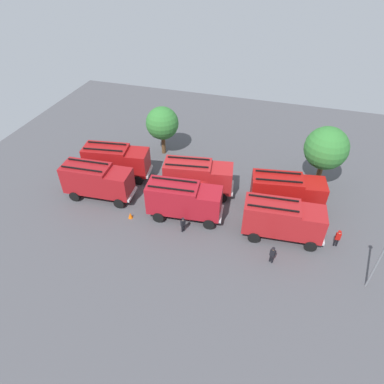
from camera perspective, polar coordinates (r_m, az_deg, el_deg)
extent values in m
plane|color=#4C4C51|center=(34.96, 0.00, -1.79)|extent=(55.91, 55.91, 0.00)
cube|color=maroon|center=(34.78, -12.07, 1.38)|extent=(2.35, 2.64, 2.60)
cube|color=#8C9EAD|center=(34.21, -10.52, 1.57)|extent=(0.22, 2.13, 1.46)
cube|color=maroon|center=(36.16, -17.19, 2.29)|extent=(4.95, 2.80, 2.90)
cube|color=black|center=(35.78, -17.17, 4.96)|extent=(4.32, 0.40, 0.12)
cube|color=black|center=(34.82, -18.17, 3.72)|extent=(4.32, 0.40, 0.12)
cube|color=silver|center=(35.04, -10.03, -0.37)|extent=(0.35, 2.38, 0.28)
cylinder|color=black|center=(36.48, -10.75, 0.52)|extent=(1.12, 0.42, 1.10)
cylinder|color=black|center=(34.82, -12.18, -1.86)|extent=(1.12, 0.42, 1.10)
cylinder|color=black|center=(38.50, -17.51, 1.51)|extent=(1.12, 0.42, 1.10)
cylinder|color=black|center=(36.92, -19.16, -0.69)|extent=(1.12, 0.42, 1.10)
cube|color=#A41520|center=(31.71, 2.94, -1.87)|extent=(2.43, 2.70, 2.60)
cube|color=#8C9EAD|center=(31.42, 4.85, -1.67)|extent=(0.29, 2.12, 1.46)
cube|color=#A41520|center=(32.13, -3.23, -0.89)|extent=(5.02, 2.95, 2.90)
cube|color=black|center=(31.69, -3.04, 2.08)|extent=(4.31, 0.54, 0.12)
cube|color=black|center=(30.63, -3.63, 0.57)|extent=(4.31, 0.54, 0.12)
cube|color=silver|center=(32.37, 4.98, -3.68)|extent=(0.43, 2.38, 0.28)
cylinder|color=black|center=(33.60, 3.50, -2.62)|extent=(1.13, 0.46, 1.10)
cylinder|color=black|center=(31.85, 2.88, -5.42)|extent=(1.13, 0.46, 1.10)
cylinder|color=black|center=(34.36, -4.60, -1.58)|extent=(1.13, 0.46, 1.10)
cylinder|color=black|center=(32.65, -5.67, -4.25)|extent=(1.13, 0.46, 1.10)
cube|color=#A71B1E|center=(31.40, 19.45, -5.03)|extent=(2.38, 2.66, 2.60)
cube|color=#8C9EAD|center=(31.40, 21.45, -4.84)|extent=(0.24, 2.12, 1.46)
cube|color=#A71B1E|center=(30.86, 13.13, -4.03)|extent=(4.98, 2.86, 2.90)
cube|color=black|center=(30.38, 13.60, -0.99)|extent=(4.32, 0.45, 0.12)
cube|color=black|center=(29.32, 13.52, -2.66)|extent=(4.32, 0.45, 0.12)
cube|color=silver|center=(32.40, 21.11, -6.76)|extent=(0.38, 2.38, 0.28)
cylinder|color=black|center=(33.33, 19.12, -5.61)|extent=(1.12, 0.43, 1.10)
cylinder|color=black|center=(31.63, 19.34, -8.59)|extent=(1.12, 0.43, 1.10)
cylinder|color=black|center=(32.83, 10.70, -4.56)|extent=(1.12, 0.43, 1.10)
cylinder|color=black|center=(31.10, 10.40, -7.52)|extent=(1.12, 0.43, 1.10)
cube|color=#A11315|center=(37.67, -9.10, 4.99)|extent=(2.55, 2.80, 2.60)
cube|color=#8C9EAD|center=(37.23, -7.59, 5.29)|extent=(0.40, 2.11, 1.46)
cube|color=#A11315|center=(38.68, -14.13, 5.49)|extent=(5.12, 3.19, 2.90)
cube|color=black|center=(38.42, -14.15, 8.00)|extent=(4.29, 0.77, 0.12)
cube|color=black|center=(37.33, -14.84, 6.92)|extent=(4.29, 0.77, 0.12)
cube|color=silver|center=(38.00, -7.18, 3.43)|extent=(0.56, 2.38, 0.28)
cylinder|color=black|center=(39.42, -8.14, 4.06)|extent=(1.14, 0.51, 1.10)
cylinder|color=black|center=(37.56, -9.05, 1.99)|extent=(1.14, 0.51, 1.10)
cylinder|color=black|center=(40.94, -14.79, 4.50)|extent=(1.14, 0.51, 1.10)
cylinder|color=black|center=(39.15, -15.96, 2.53)|extent=(1.14, 0.51, 1.10)
cube|color=#AF1D20|center=(34.86, 4.99, 2.30)|extent=(2.56, 2.81, 2.60)
cube|color=#8C9EAD|center=(34.67, 6.75, 2.58)|extent=(0.41, 2.11, 1.46)
cube|color=#AF1D20|center=(35.02, -0.72, 2.96)|extent=(5.13, 3.22, 2.90)
cube|color=black|center=(34.70, -0.58, 5.72)|extent=(4.29, 0.80, 0.12)
cube|color=black|center=(33.56, -0.91, 4.46)|extent=(4.29, 0.80, 0.12)
cube|color=silver|center=(35.55, 6.82, 0.65)|extent=(0.57, 2.38, 0.28)
cylinder|color=black|center=(36.74, 5.29, 1.43)|extent=(1.14, 0.52, 1.10)
cylinder|color=black|center=(34.86, 5.05, -0.94)|extent=(1.14, 0.52, 1.10)
cylinder|color=black|center=(37.13, -2.27, 2.04)|extent=(1.14, 0.52, 1.10)
cylinder|color=black|center=(35.27, -2.90, -0.27)|extent=(1.14, 0.52, 1.10)
cube|color=#A71110|center=(34.79, 19.65, -0.24)|extent=(2.56, 2.81, 2.60)
cube|color=#8C9EAD|center=(34.87, 21.43, 0.02)|extent=(0.41, 2.11, 1.46)
cube|color=#A71110|center=(34.05, 13.99, 0.45)|extent=(5.13, 3.22, 2.90)
cube|color=black|center=(33.69, 14.33, 3.26)|extent=(4.29, 0.79, 0.12)
cube|color=black|center=(32.58, 14.48, 1.88)|extent=(4.29, 0.79, 0.12)
cube|color=silver|center=(35.78, 21.13, -1.83)|extent=(0.57, 2.38, 0.28)
cylinder|color=black|center=(36.68, 19.20, -0.98)|extent=(1.14, 0.52, 1.10)
cylinder|color=black|center=(34.88, 19.70, -3.47)|extent=(1.14, 0.52, 1.10)
cylinder|color=black|center=(35.88, 11.58, -0.35)|extent=(1.14, 0.52, 1.10)
cylinder|color=black|center=(34.04, 11.68, -2.87)|extent=(1.14, 0.52, 1.10)
cylinder|color=black|center=(31.63, -1.66, -6.22)|extent=(0.16, 0.16, 0.74)
cylinder|color=black|center=(31.71, -1.36, -6.06)|extent=(0.16, 0.16, 0.74)
cube|color=black|center=(31.19, -1.53, -5.24)|extent=(0.44, 0.48, 0.64)
sphere|color=beige|center=(30.90, -1.54, -4.67)|extent=(0.21, 0.21, 0.21)
cylinder|color=black|center=(30.84, -1.54, -4.56)|extent=(0.26, 0.26, 0.06)
cylinder|color=black|center=(29.94, 13.08, -10.80)|extent=(0.16, 0.16, 0.79)
cylinder|color=black|center=(29.88, 13.41, -11.00)|extent=(0.16, 0.16, 0.79)
cube|color=black|center=(29.36, 13.45, -9.96)|extent=(0.48, 0.41, 0.69)
sphere|color=#9E704C|center=(29.03, 13.58, -9.36)|extent=(0.22, 0.22, 0.22)
cylinder|color=black|center=(28.97, 13.61, -9.25)|extent=(0.28, 0.28, 0.07)
cylinder|color=black|center=(32.93, 22.92, -7.81)|extent=(0.16, 0.16, 0.83)
cylinder|color=black|center=(32.98, 23.28, -7.84)|extent=(0.16, 0.16, 0.83)
cube|color=#B7140F|center=(32.44, 23.44, -6.88)|extent=(0.44, 0.28, 0.72)
sphere|color=beige|center=(32.12, 23.65, -6.27)|extent=(0.23, 0.23, 0.23)
cylinder|color=#B7140F|center=(32.06, 23.69, -6.16)|extent=(0.29, 0.29, 0.07)
cylinder|color=brown|center=(42.34, -4.83, 8.04)|extent=(0.49, 0.49, 2.44)
sphere|color=#337A33|center=(40.96, -5.05, 11.50)|extent=(3.90, 3.90, 3.90)
cylinder|color=brown|center=(39.01, 20.61, 2.80)|extent=(0.56, 0.56, 2.79)
sphere|color=#337A33|center=(37.32, 21.72, 6.89)|extent=(4.46, 4.46, 4.46)
cone|color=#F2600C|center=(37.12, 12.26, 0.55)|extent=(0.43, 0.43, 0.61)
cone|color=#F2600C|center=(33.56, -10.35, -3.89)|extent=(0.45, 0.45, 0.64)
cone|color=#F2600C|center=(41.92, -14.57, 5.04)|extent=(0.45, 0.45, 0.64)
cylinder|color=slate|center=(29.15, 28.89, -10.28)|extent=(0.16, 0.16, 5.84)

